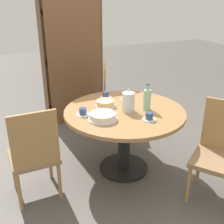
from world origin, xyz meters
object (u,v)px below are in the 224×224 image
(cup_d, at_px, (83,112))
(cup_c, at_px, (126,97))
(chair_b, at_px, (219,151))
(cup_a, at_px, (106,95))
(chair_c, at_px, (114,99))
(cake_main, at_px, (103,117))
(coffee_pot, at_px, (128,101))
(cup_b, at_px, (149,117))
(cake_second, at_px, (105,104))
(chair_a, at_px, (34,154))
(water_bottle, at_px, (147,99))
(bookshelf, at_px, (72,57))

(cup_d, bearing_deg, cup_c, 19.99)
(chair_b, bearing_deg, cup_a, 173.61)
(cup_a, relative_size, cup_c, 1.00)
(chair_b, bearing_deg, chair_c, 155.34)
(cake_main, height_order, cup_a, cup_a)
(coffee_pot, bearing_deg, cup_c, 66.11)
(coffee_pot, distance_m, cup_b, 0.29)
(chair_b, xyz_separation_m, cup_d, (-1.02, 0.79, 0.26))
(cake_second, bearing_deg, chair_b, -50.98)
(cup_b, bearing_deg, chair_a, 167.90)
(chair_c, height_order, cup_c, chair_c)
(cup_d, bearing_deg, chair_c, 49.22)
(chair_b, bearing_deg, chair_a, -147.81)
(water_bottle, distance_m, cup_b, 0.26)
(water_bottle, height_order, cup_d, water_bottle)
(water_bottle, relative_size, cake_second, 1.28)
(chair_b, height_order, cup_c, chair_b)
(coffee_pot, distance_m, cup_c, 0.35)
(bookshelf, relative_size, cup_a, 14.71)
(coffee_pot, bearing_deg, cup_d, 167.65)
(chair_c, relative_size, cup_d, 7.08)
(cup_a, bearing_deg, cup_d, -137.43)
(coffee_pot, relative_size, cake_main, 0.85)
(cup_c, height_order, cup_d, same)
(cup_a, xyz_separation_m, cup_d, (-0.40, -0.37, 0.00))
(coffee_pot, height_order, cake_second, coffee_pot)
(water_bottle, relative_size, cup_d, 2.13)
(coffee_pot, height_order, water_bottle, water_bottle)
(cup_b, xyz_separation_m, cup_d, (-0.53, 0.36, 0.00))
(cake_second, relative_size, cup_c, 1.67)
(coffee_pot, height_order, cup_d, coffee_pot)
(water_bottle, relative_size, cup_a, 2.13)
(bookshelf, xyz_separation_m, cup_d, (-0.36, -1.47, -0.23))
(cup_b, bearing_deg, cake_second, 116.72)
(cup_a, bearing_deg, cake_second, -113.95)
(chair_c, distance_m, cup_d, 1.15)
(chair_a, bearing_deg, water_bottle, 179.14)
(chair_b, distance_m, cup_d, 1.32)
(coffee_pot, relative_size, cake_second, 1.09)
(chair_c, relative_size, cup_b, 7.08)
(chair_a, xyz_separation_m, cup_d, (0.52, 0.14, 0.26))
(cake_main, distance_m, cup_b, 0.43)
(cup_a, bearing_deg, chair_c, 55.37)
(cake_main, xyz_separation_m, cup_c, (0.45, 0.39, -0.00))
(cup_b, relative_size, cup_d, 1.00)
(chair_a, distance_m, water_bottle, 1.20)
(cup_c, bearing_deg, cup_a, 139.63)
(cup_d, bearing_deg, chair_b, -37.62)
(water_bottle, relative_size, cup_b, 2.13)
(chair_b, relative_size, cup_b, 7.08)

